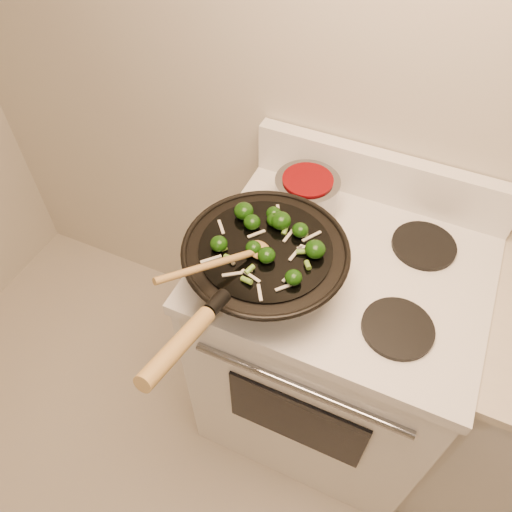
% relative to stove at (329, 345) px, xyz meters
% --- Properties ---
extents(stove, '(0.78, 0.67, 1.08)m').
position_rel_stove_xyz_m(stove, '(0.00, 0.00, 0.00)').
color(stove, white).
rests_on(stove, ground).
extents(wok, '(0.42, 0.70, 0.28)m').
position_rel_stove_xyz_m(wok, '(-0.18, -0.16, 0.53)').
color(wok, black).
rests_on(wok, stove).
extents(stirfry, '(0.29, 0.30, 0.05)m').
position_rel_stove_xyz_m(stirfry, '(-0.18, -0.12, 0.61)').
color(stirfry, '#103408').
rests_on(stirfry, wok).
extents(wooden_spoon, '(0.18, 0.29, 0.11)m').
position_rel_stove_xyz_m(wooden_spoon, '(-0.23, -0.24, 0.62)').
color(wooden_spoon, '#A1793F').
rests_on(wooden_spoon, wok).
extents(saucepan, '(0.19, 0.30, 0.11)m').
position_rel_stove_xyz_m(saucepan, '(-0.18, 0.15, 0.52)').
color(saucepan, gray).
rests_on(saucepan, stove).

